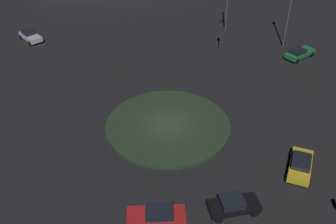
{
  "coord_description": "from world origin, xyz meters",
  "views": [
    {
      "loc": [
        21.18,
        23.37,
        24.41
      ],
      "look_at": [
        0.0,
        0.0,
        1.81
      ],
      "focal_mm": 41.66,
      "sensor_mm": 36.0,
      "label": 1
    }
  ],
  "objects": [
    {
      "name": "car_silver",
      "position": [
        1.01,
        -28.41,
        0.7
      ],
      "size": [
        1.98,
        4.04,
        1.34
      ],
      "rotation": [
        0.0,
        0.0,
        1.57
      ],
      "color": "silver",
      "rests_on": "ground_plane"
    },
    {
      "name": "car_yellow",
      "position": [
        -4.29,
        12.62,
        0.72
      ],
      "size": [
        4.67,
        3.54,
        1.31
      ],
      "rotation": [
        0.0,
        0.0,
        0.46
      ],
      "color": "gold",
      "rests_on": "ground_plane"
    },
    {
      "name": "car_red",
      "position": [
        8.77,
        8.42,
        0.76
      ],
      "size": [
        4.59,
        4.22,
        1.44
      ],
      "rotation": [
        0.0,
        0.0,
        -0.69
      ],
      "color": "red",
      "rests_on": "ground_plane"
    },
    {
      "name": "car_green",
      "position": [
        -23.04,
        0.6,
        0.7
      ],
      "size": [
        4.56,
        2.29,
        1.37
      ],
      "rotation": [
        0.0,
        0.0,
        3.04
      ],
      "color": "#1E7238",
      "rests_on": "ground_plane"
    },
    {
      "name": "car_black",
      "position": [
        3.57,
        11.56,
        0.72
      ],
      "size": [
        4.35,
        3.53,
        1.4
      ],
      "rotation": [
        0.0,
        0.0,
        -0.53
      ],
      "color": "black",
      "rests_on": "ground_plane"
    },
    {
      "name": "ground_plane",
      "position": [
        0.0,
        0.0,
        0.0
      ],
      "size": [
        121.69,
        121.69,
        0.0
      ],
      "primitive_type": "plane",
      "color": "black"
    },
    {
      "name": "traffic_light_southwest",
      "position": [
        -16.83,
        -8.0,
        3.13
      ],
      "size": [
        0.39,
        0.37,
        4.42
      ],
      "rotation": [
        0.0,
        0.0,
        0.44
      ],
      "color": "#2D2D2D",
      "rests_on": "ground_plane"
    },
    {
      "name": "roundabout_island",
      "position": [
        0.0,
        0.0,
        0.15
      ],
      "size": [
        12.72,
        12.72,
        0.31
      ],
      "primitive_type": "cylinder",
      "color": "#263823",
      "rests_on": "ground_plane"
    },
    {
      "name": "streetlamp_west",
      "position": [
        -24.36,
        -2.81,
        6.63
      ],
      "size": [
        0.58,
        0.58,
        9.94
      ],
      "color": "#4C4C51",
      "rests_on": "ground_plane"
    }
  ]
}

